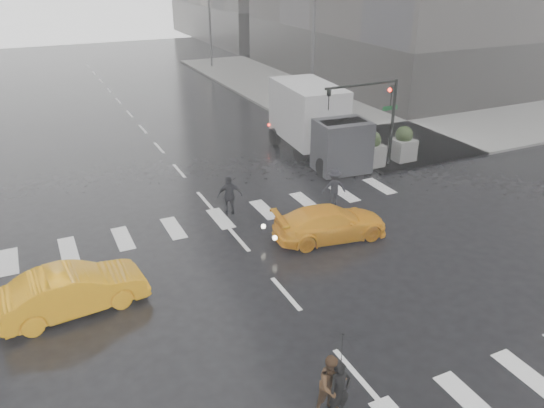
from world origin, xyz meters
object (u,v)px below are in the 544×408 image
taxi_mid (73,290)px  box_truck (317,121)px  traffic_signal_pole (377,107)px  pedestrian_brown (332,385)px

taxi_mid → box_truck: (13.51, 8.92, 1.28)m
traffic_signal_pole → taxi_mid: 16.53m
pedestrian_brown → box_truck: (8.56, 15.72, 1.18)m
traffic_signal_pole → box_truck: (-1.69, 2.91, -1.22)m
pedestrian_brown → box_truck: box_truck is taller
taxi_mid → traffic_signal_pole: bearing=-74.4°
taxi_mid → box_truck: size_ratio=0.62×
pedestrian_brown → taxi_mid: 8.41m
traffic_signal_pole → pedestrian_brown: bearing=-128.7°
traffic_signal_pole → box_truck: size_ratio=0.64×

